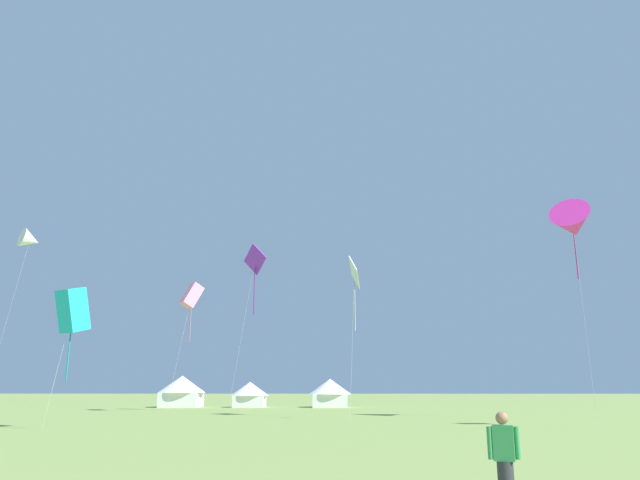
{
  "coord_description": "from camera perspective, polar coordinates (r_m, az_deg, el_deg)",
  "views": [
    {
      "loc": [
        0.7,
        -4.61,
        2.16
      ],
      "look_at": [
        0.0,
        32.0,
        11.13
      ],
      "focal_mm": 33.72,
      "sensor_mm": 36.0,
      "label": 1
    }
  ],
  "objects": [
    {
      "name": "festival_tent_left",
      "position": [
        67.65,
        0.96,
        -14.18
      ],
      "size": [
        4.64,
        4.64,
        3.02
      ],
      "color": "white",
      "rests_on": "ground"
    },
    {
      "name": "kite_pink_box",
      "position": [
        56.5,
        -12.08,
        -5.2
      ],
      "size": [
        2.47,
        2.76,
        11.53
      ],
      "color": "pink",
      "rests_on": "ground"
    },
    {
      "name": "kite_purple_diamond",
      "position": [
        56.41,
        -6.2,
        -2.12
      ],
      "size": [
        3.09,
        1.97,
        15.24
      ],
      "color": "purple",
      "rests_on": "ground"
    },
    {
      "name": "festival_tent_center",
      "position": [
        69.63,
        -12.99,
        -13.68
      ],
      "size": [
        5.18,
        5.18,
        3.36
      ],
      "color": "white",
      "rests_on": "ground"
    },
    {
      "name": "kite_cyan_box",
      "position": [
        35.5,
        -22.41,
        -6.19
      ],
      "size": [
        1.87,
        2.04,
        7.49
      ],
      "color": "#1EB7CC",
      "rests_on": "ground"
    },
    {
      "name": "kite_magenta_delta",
      "position": [
        47.68,
        22.87,
        1.41
      ],
      "size": [
        4.29,
        4.53,
        15.61
      ],
      "color": "#E02DA3",
      "rests_on": "ground"
    },
    {
      "name": "festival_tent_right",
      "position": [
        68.24,
        -6.68,
        -14.24
      ],
      "size": [
        4.15,
        4.15,
        2.7
      ],
      "color": "white",
      "rests_on": "ground"
    },
    {
      "name": "kite_white_diamond",
      "position": [
        45.89,
        3.28,
        -3.38
      ],
      "size": [
        0.96,
        3.36,
        11.95
      ],
      "color": "white",
      "rests_on": "ground"
    },
    {
      "name": "kite_white_delta",
      "position": [
        64.68,
        -25.82,
        0.01
      ],
      "size": [
        3.35,
        2.78,
        17.15
      ],
      "color": "white",
      "rests_on": "ground"
    },
    {
      "name": "person_spectator",
      "position": [
        11.62,
        17.15,
        -19.66
      ],
      "size": [
        0.57,
        0.32,
        1.73
      ],
      "color": "#2D2D33",
      "rests_on": "ground"
    }
  ]
}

